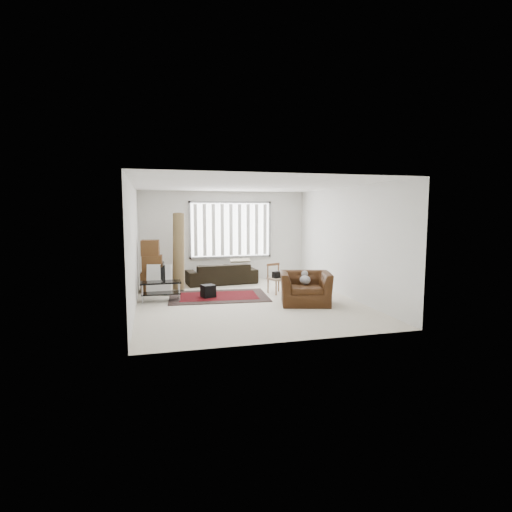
{
  "coord_description": "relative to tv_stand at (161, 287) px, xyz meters",
  "views": [
    {
      "loc": [
        -2.11,
        -8.94,
        2.11
      ],
      "look_at": [
        0.26,
        0.17,
        1.05
      ],
      "focal_mm": 28.0,
      "sensor_mm": 36.0,
      "label": 1
    }
  ],
  "objects": [
    {
      "name": "room",
      "position": [
        1.98,
        -0.05,
        1.42
      ],
      "size": [
        6.0,
        6.02,
        2.71
      ],
      "color": "beige",
      "rests_on": "ground"
    },
    {
      "name": "persian_rug",
      "position": [
        1.39,
        0.13,
        -0.33
      ],
      "size": [
        2.53,
        1.8,
        0.02
      ],
      "color": "black",
      "rests_on": "ground"
    },
    {
      "name": "tv_stand",
      "position": [
        0.0,
        0.0,
        0.0
      ],
      "size": [
        0.93,
        0.42,
        0.47
      ],
      "color": "black",
      "rests_on": "ground"
    },
    {
      "name": "tv",
      "position": [
        0.0,
        0.0,
        0.35
      ],
      "size": [
        0.1,
        0.76,
        0.43
      ],
      "primitive_type": "imported",
      "rotation": [
        0.0,
        0.0,
        1.57
      ],
      "color": "black",
      "rests_on": "tv_stand"
    },
    {
      "name": "subwoofer",
      "position": [
        1.12,
        0.08,
        -0.17
      ],
      "size": [
        0.37,
        0.37,
        0.3
      ],
      "primitive_type": "cube",
      "rotation": [
        0.0,
        0.0,
        0.28
      ],
      "color": "black",
      "rests_on": "persian_rug"
    },
    {
      "name": "moving_boxes",
      "position": [
        -0.2,
        1.28,
        0.29
      ],
      "size": [
        0.59,
        0.55,
        1.35
      ],
      "color": "#55361B",
      "rests_on": "ground"
    },
    {
      "name": "white_flatpack",
      "position": [
        -0.03,
        0.72,
        0.05
      ],
      "size": [
        0.65,
        0.38,
        0.78
      ],
      "primitive_type": "cube",
      "rotation": [
        -0.21,
        0.0,
        -0.23
      ],
      "color": "silver",
      "rests_on": "ground"
    },
    {
      "name": "rolled_rug",
      "position": [
        0.51,
        1.31,
        0.7
      ],
      "size": [
        0.42,
        0.74,
        2.07
      ],
      "primitive_type": "cylinder",
      "rotation": [
        -0.2,
        0.0,
        -0.16
      ],
      "color": "brown",
      "rests_on": "ground"
    },
    {
      "name": "sofa",
      "position": [
        1.77,
        1.89,
        0.05
      ],
      "size": [
        2.09,
        1.04,
        0.78
      ],
      "primitive_type": "imported",
      "rotation": [
        0.0,
        0.0,
        3.23
      ],
      "color": "black",
      "rests_on": "ground"
    },
    {
      "name": "side_chair",
      "position": [
        2.92,
        0.18,
        0.09
      ],
      "size": [
        0.52,
        0.52,
        0.76
      ],
      "rotation": [
        0.0,
        0.0,
        0.34
      ],
      "color": "#987F63",
      "rests_on": "ground"
    },
    {
      "name": "armchair",
      "position": [
        3.18,
        -1.12,
        0.08
      ],
      "size": [
        1.35,
        1.25,
        0.84
      ],
      "rotation": [
        0.0,
        0.0,
        -0.27
      ],
      "color": "#371C0B",
      "rests_on": "ground"
    }
  ]
}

